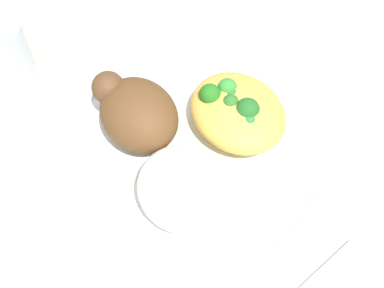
# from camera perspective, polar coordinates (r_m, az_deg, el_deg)

# --- Properties ---
(ground_plane) EXTENTS (2.00, 2.00, 0.00)m
(ground_plane) POSITION_cam_1_polar(r_m,az_deg,el_deg) (0.58, 0.00, -1.57)
(ground_plane) COLOR #C0B499
(plate) EXTENTS (0.29, 0.29, 0.02)m
(plate) POSITION_cam_1_polar(r_m,az_deg,el_deg) (0.57, 0.00, -1.04)
(plate) COLOR white
(plate) RESTS_ON ground_plane
(roasted_chicken) EXTENTS (0.11, 0.08, 0.06)m
(roasted_chicken) POSITION_cam_1_polar(r_m,az_deg,el_deg) (0.56, -6.17, 3.51)
(roasted_chicken) COLOR brown
(roasted_chicken) RESTS_ON plate
(rice_pile) EXTENTS (0.10, 0.09, 0.05)m
(rice_pile) POSITION_cam_1_polar(r_m,az_deg,el_deg) (0.51, -0.79, -4.91)
(rice_pile) COLOR white
(rice_pile) RESTS_ON plate
(mac_cheese_with_broccoli) EXTENTS (0.11, 0.10, 0.05)m
(mac_cheese_with_broccoli) POSITION_cam_1_polar(r_m,az_deg,el_deg) (0.57, 5.01, 3.63)
(mac_cheese_with_broccoli) COLOR #EAB549
(mac_cheese_with_broccoli) RESTS_ON plate
(water_glass) EXTENTS (0.06, 0.06, 0.08)m
(water_glass) POSITION_cam_1_polar(r_m,az_deg,el_deg) (0.66, -19.97, 9.54)
(water_glass) COLOR silver
(water_glass) RESTS_ON ground_plane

